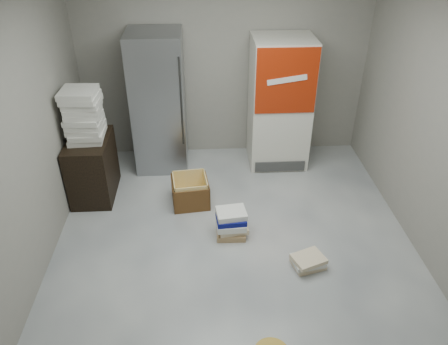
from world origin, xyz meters
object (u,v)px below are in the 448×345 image
(phonebook_stack_main, at_px, (231,224))
(cardboard_box, at_px, (190,193))
(coke_cooler, at_px, (280,103))
(wood_shelf, at_px, (93,167))
(steel_fridge, at_px, (159,103))

(phonebook_stack_main, xyz_separation_m, cardboard_box, (-0.47, 0.66, -0.02))
(coke_cooler, relative_size, cardboard_box, 3.62)
(wood_shelf, bearing_deg, cardboard_box, -12.24)
(phonebook_stack_main, bearing_deg, wood_shelf, 146.67)
(phonebook_stack_main, bearing_deg, steel_fridge, 113.09)
(wood_shelf, height_order, cardboard_box, wood_shelf)
(coke_cooler, bearing_deg, phonebook_stack_main, -115.09)
(coke_cooler, height_order, phonebook_stack_main, coke_cooler)
(coke_cooler, bearing_deg, steel_fridge, 179.82)
(wood_shelf, distance_m, cardboard_box, 1.29)
(wood_shelf, bearing_deg, steel_fridge, 41.31)
(coke_cooler, distance_m, phonebook_stack_main, 1.97)
(steel_fridge, bearing_deg, phonebook_stack_main, -62.25)
(coke_cooler, bearing_deg, cardboard_box, -141.53)
(steel_fridge, relative_size, coke_cooler, 1.06)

